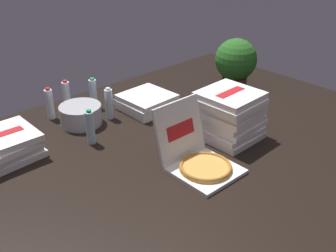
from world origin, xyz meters
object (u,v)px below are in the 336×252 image
at_px(pizza_stack_right_mid, 230,115).
at_px(water_bottle_0, 93,93).
at_px(ice_bucket, 81,115).
at_px(water_bottle_4, 109,104).
at_px(pizza_stack_right_far, 5,146).
at_px(water_bottle_1, 67,96).
at_px(pizza_stack_right_near, 147,102).
at_px(water_bottle_2, 90,127).
at_px(potted_plant, 236,62).
at_px(open_pizza_box, 199,158).
at_px(water_bottle_3, 50,104).

distance_m(pizza_stack_right_mid, water_bottle_0, 1.06).
xyz_separation_m(ice_bucket, water_bottle_4, (0.20, -0.06, 0.04)).
distance_m(pizza_stack_right_far, ice_bucket, 0.57).
distance_m(water_bottle_0, water_bottle_1, 0.19).
height_order(pizza_stack_right_near, pizza_stack_right_far, pizza_stack_right_far).
height_order(water_bottle_2, potted_plant, potted_plant).
distance_m(open_pizza_box, pizza_stack_right_mid, 0.45).
bearing_deg(water_bottle_0, water_bottle_1, 150.89).
bearing_deg(potted_plant, water_bottle_0, 155.01).
bearing_deg(water_bottle_0, water_bottle_2, -125.09).
bearing_deg(pizza_stack_right_far, water_bottle_1, 29.04).
bearing_deg(water_bottle_2, water_bottle_1, 75.06).
distance_m(pizza_stack_right_near, water_bottle_3, 0.69).
height_order(ice_bucket, water_bottle_0, water_bottle_0).
bearing_deg(open_pizza_box, water_bottle_3, 105.07).
distance_m(pizza_stack_right_mid, ice_bucket, 1.02).
bearing_deg(water_bottle_3, pizza_stack_right_mid, -54.67).
xyz_separation_m(pizza_stack_right_mid, ice_bucket, (-0.62, 0.81, -0.09)).
xyz_separation_m(water_bottle_1, water_bottle_4, (0.15, -0.33, 0.00)).
bearing_deg(pizza_stack_right_far, pizza_stack_right_near, -2.81).
distance_m(open_pizza_box, water_bottle_0, 1.11).
distance_m(pizza_stack_right_near, water_bottle_1, 0.59).
xyz_separation_m(pizza_stack_right_far, water_bottle_2, (0.47, -0.20, 0.03)).
height_order(open_pizza_box, water_bottle_2, open_pizza_box).
bearing_deg(pizza_stack_right_near, ice_bucket, 165.39).
bearing_deg(pizza_stack_right_mid, potted_plant, 37.08).
distance_m(pizza_stack_right_far, water_bottle_4, 0.77).
bearing_deg(water_bottle_4, potted_plant, -13.42).
height_order(open_pizza_box, pizza_stack_right_near, open_pizza_box).
relative_size(pizza_stack_right_mid, water_bottle_3, 1.64).
bearing_deg(pizza_stack_right_mid, open_pizza_box, -162.80).
xyz_separation_m(pizza_stack_right_near, water_bottle_4, (-0.29, 0.07, 0.05)).
distance_m(pizza_stack_right_near, water_bottle_4, 0.30).
relative_size(open_pizza_box, pizza_stack_right_mid, 1.16).
bearing_deg(pizza_stack_right_mid, pizza_stack_right_near, 100.74).
bearing_deg(water_bottle_2, ice_bucket, 70.88).
bearing_deg(water_bottle_0, water_bottle_3, 172.09).
relative_size(pizza_stack_right_mid, water_bottle_0, 1.64).
relative_size(open_pizza_box, potted_plant, 1.03).
relative_size(open_pizza_box, water_bottle_0, 1.89).
relative_size(pizza_stack_right_far, ice_bucket, 1.36).
bearing_deg(potted_plant, open_pizza_box, -149.82).
height_order(pizza_stack_right_near, potted_plant, potted_plant).
height_order(ice_bucket, water_bottle_3, water_bottle_3).
bearing_deg(water_bottle_3, water_bottle_2, -87.97).
bearing_deg(pizza_stack_right_far, open_pizza_box, -48.42).
bearing_deg(water_bottle_3, ice_bucket, -62.72).
height_order(pizza_stack_right_near, ice_bucket, ice_bucket).
bearing_deg(open_pizza_box, ice_bucket, 101.95).
height_order(water_bottle_4, potted_plant, potted_plant).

